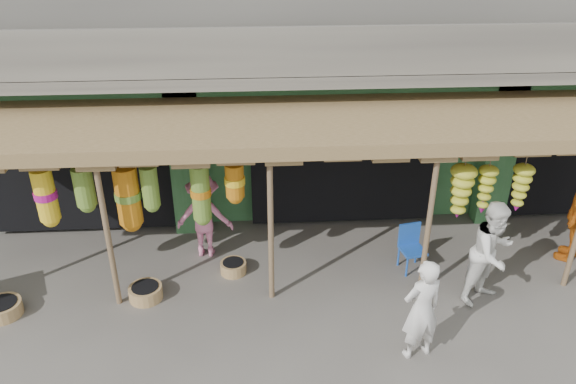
{
  "coord_description": "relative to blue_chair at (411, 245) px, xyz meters",
  "views": [
    {
      "loc": [
        -1.7,
        -7.64,
        5.89
      ],
      "look_at": [
        -1.16,
        1.0,
        1.32
      ],
      "focal_mm": 35.0,
      "sensor_mm": 36.0,
      "label": 1
    }
  ],
  "objects": [
    {
      "name": "ground",
      "position": [
        -0.98,
        -0.49,
        -0.47
      ],
      "size": [
        80.0,
        80.0,
        0.0
      ],
      "primitive_type": "plane",
      "color": "#514C47",
      "rests_on": "ground"
    },
    {
      "name": "building",
      "position": [
        -0.99,
        4.38,
        2.9
      ],
      "size": [
        16.4,
        6.8,
        7.0
      ],
      "color": "gray",
      "rests_on": "ground"
    },
    {
      "name": "awning",
      "position": [
        -1.15,
        0.31,
        2.1
      ],
      "size": [
        14.0,
        2.7,
        2.79
      ],
      "color": "brown",
      "rests_on": "ground"
    },
    {
      "name": "blue_chair",
      "position": [
        0.0,
        0.0,
        0.0
      ],
      "size": [
        0.47,
        0.48,
        0.84
      ],
      "rotation": [
        0.0,
        0.0,
        0.19
      ],
      "color": "#1A4CAE",
      "rests_on": "ground"
    },
    {
      "name": "basket_left",
      "position": [
        -4.56,
        -0.6,
        -0.36
      ],
      "size": [
        0.69,
        0.69,
        0.23
      ],
      "primitive_type": "cylinder",
      "rotation": [
        0.0,
        0.0,
        -0.3
      ],
      "color": "#9B7246",
      "rests_on": "ground"
    },
    {
      "name": "basket_mid",
      "position": [
        -6.75,
        -0.88,
        -0.36
      ],
      "size": [
        0.68,
        0.68,
        0.23
      ],
      "primitive_type": "cylinder",
      "rotation": [
        0.0,
        0.0,
        -0.16
      ],
      "color": "olive",
      "rests_on": "ground"
    },
    {
      "name": "basket_right",
      "position": [
        -3.14,
        0.03,
        -0.37
      ],
      "size": [
        0.54,
        0.54,
        0.21
      ],
      "primitive_type": "cylinder",
      "rotation": [
        0.0,
        0.0,
        -0.18
      ],
      "color": "#9F7F4A",
      "rests_on": "ground"
    },
    {
      "name": "person_front",
      "position": [
        -0.45,
        -2.14,
        0.34
      ],
      "size": [
        0.68,
        0.54,
        1.62
      ],
      "primitive_type": "imported",
      "rotation": [
        0.0,
        0.0,
        3.43
      ],
      "color": "silver",
      "rests_on": "ground"
    },
    {
      "name": "person_right",
      "position": [
        1.02,
        -0.95,
        0.42
      ],
      "size": [
        1.09,
        1.03,
        1.79
      ],
      "primitive_type": "imported",
      "rotation": [
        0.0,
        0.0,
        0.55
      ],
      "color": "silver",
      "rests_on": "ground"
    },
    {
      "name": "person_shopper",
      "position": [
        -3.65,
        0.67,
        0.33
      ],
      "size": [
        1.09,
        0.71,
        1.6
      ],
      "primitive_type": "imported",
      "rotation": [
        0.0,
        0.0,
        3.03
      ],
      "color": "pink",
      "rests_on": "ground"
    }
  ]
}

